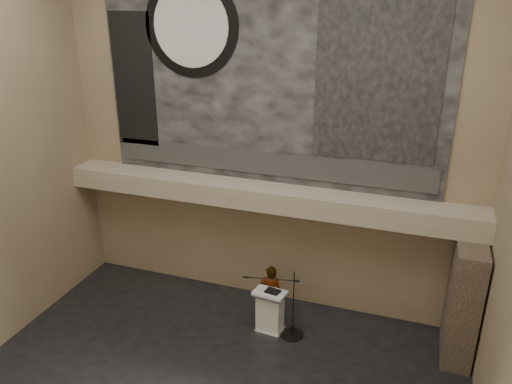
% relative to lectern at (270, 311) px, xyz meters
% --- Properties ---
extents(wall_back, '(10.00, 0.02, 8.50)m').
position_rel_lectern_xyz_m(wall_back, '(-0.57, 1.47, 3.70)').
color(wall_back, '#7D6C4F').
rests_on(wall_back, floor).
extents(wall_front, '(10.00, 0.02, 8.50)m').
position_rel_lectern_xyz_m(wall_front, '(-0.57, -6.53, 3.70)').
color(wall_front, '#7D6C4F').
rests_on(wall_front, floor).
extents(soffit, '(10.00, 0.80, 0.50)m').
position_rel_lectern_xyz_m(soffit, '(-0.57, 1.07, 2.40)').
color(soffit, tan).
rests_on(soffit, wall_back).
extents(sprinkler_left, '(0.04, 0.04, 0.06)m').
position_rel_lectern_xyz_m(sprinkler_left, '(-2.17, 1.02, 2.12)').
color(sprinkler_left, '#B2893D').
rests_on(sprinkler_left, soffit).
extents(sprinkler_right, '(0.04, 0.04, 0.06)m').
position_rel_lectern_xyz_m(sprinkler_right, '(1.33, 1.02, 2.12)').
color(sprinkler_right, '#B2893D').
rests_on(sprinkler_right, soffit).
extents(banner, '(8.00, 0.05, 5.00)m').
position_rel_lectern_xyz_m(banner, '(-0.57, 1.44, 5.15)').
color(banner, black).
rests_on(banner, wall_back).
extents(banner_text_strip, '(7.76, 0.02, 0.55)m').
position_rel_lectern_xyz_m(banner_text_strip, '(-0.57, 1.40, 3.10)').
color(banner_text_strip, '#2B2B2B').
rests_on(banner_text_strip, banner).
extents(banner_clock_rim, '(2.30, 0.02, 2.30)m').
position_rel_lectern_xyz_m(banner_clock_rim, '(-2.37, 1.40, 6.15)').
color(banner_clock_rim, black).
rests_on(banner_clock_rim, banner).
extents(banner_clock_face, '(1.84, 0.02, 1.84)m').
position_rel_lectern_xyz_m(banner_clock_face, '(-2.37, 1.38, 6.15)').
color(banner_clock_face, silver).
rests_on(banner_clock_face, banner).
extents(banner_building_print, '(2.60, 0.02, 3.60)m').
position_rel_lectern_xyz_m(banner_building_print, '(1.83, 1.40, 5.25)').
color(banner_building_print, black).
rests_on(banner_building_print, banner).
extents(banner_brick_print, '(1.10, 0.02, 3.20)m').
position_rel_lectern_xyz_m(banner_brick_print, '(-3.97, 1.40, 4.85)').
color(banner_brick_print, black).
rests_on(banner_brick_print, banner).
extents(stone_pier, '(0.60, 1.40, 2.70)m').
position_rel_lectern_xyz_m(stone_pier, '(4.08, 0.62, 0.80)').
color(stone_pier, '#3E3026').
rests_on(stone_pier, floor).
extents(lectern, '(0.76, 0.58, 1.13)m').
position_rel_lectern_xyz_m(lectern, '(0.00, 0.00, 0.00)').
color(lectern, silver).
rests_on(lectern, floor).
extents(binder, '(0.37, 0.32, 0.04)m').
position_rel_lectern_xyz_m(binder, '(0.06, -0.02, 0.56)').
color(binder, black).
rests_on(binder, lectern).
extents(papers, '(0.29, 0.33, 0.00)m').
position_rel_lectern_xyz_m(papers, '(-0.16, -0.06, 0.55)').
color(papers, silver).
rests_on(papers, lectern).
extents(speaker_person, '(0.58, 0.43, 1.44)m').
position_rel_lectern_xyz_m(speaker_person, '(-0.14, 0.50, 0.17)').
color(speaker_person, beige).
rests_on(speaker_person, floor).
extents(mic_stand, '(1.38, 0.52, 1.69)m').
position_rel_lectern_xyz_m(mic_stand, '(0.50, 0.03, -0.31)').
color(mic_stand, black).
rests_on(mic_stand, floor).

